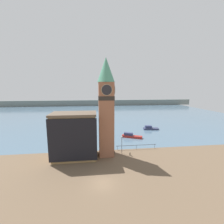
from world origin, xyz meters
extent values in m
plane|color=brown|center=(0.00, 0.00, 0.00)|extent=(160.00, 160.00, 0.00)
cube|color=slate|center=(0.00, 73.39, 0.00)|extent=(160.00, 120.00, 0.00)
cube|color=slate|center=(0.00, 113.39, 2.50)|extent=(180.00, 3.00, 5.00)
cube|color=#333338|center=(9.43, 13.14, 1.05)|extent=(10.44, 0.08, 0.08)
cylinder|color=#333338|center=(4.51, 13.14, 0.53)|extent=(0.07, 0.07, 1.05)
cylinder|color=#333338|center=(9.43, 13.14, 0.53)|extent=(0.07, 0.07, 1.05)
cylinder|color=#333338|center=(14.36, 13.14, 0.53)|extent=(0.07, 0.07, 1.05)
cube|color=#935B42|center=(1.56, 10.78, 8.39)|extent=(3.30, 3.30, 16.78)
cube|color=#2D2823|center=(1.56, 10.78, 13.34)|extent=(3.42, 3.42, 0.90)
cylinder|color=tan|center=(1.56, 9.06, 15.11)|extent=(2.35, 0.12, 2.35)
cylinder|color=#232328|center=(1.56, 8.98, 15.11)|extent=(2.14, 0.12, 2.14)
cylinder|color=tan|center=(3.27, 10.78, 15.11)|extent=(0.12, 2.35, 2.35)
cylinder|color=#232328|center=(3.36, 10.78, 15.11)|extent=(0.12, 2.14, 2.14)
cone|color=#4C9375|center=(1.56, 10.78, 19.41)|extent=(3.80, 3.80, 5.27)
cube|color=#A88451|center=(-5.53, 10.29, 4.85)|extent=(9.27, 5.57, 9.71)
cube|color=brown|center=(-5.53, 10.29, 9.96)|extent=(9.67, 5.97, 0.50)
cube|color=black|center=(-5.53, 7.36, 5.05)|extent=(9.77, 0.30, 8.93)
cube|color=maroon|center=(10.60, 22.11, 0.34)|extent=(6.34, 3.92, 0.69)
cube|color=navy|center=(9.56, 22.58, 1.09)|extent=(2.94, 2.06, 0.80)
cube|color=#333856|center=(20.10, 30.61, 0.30)|extent=(5.71, 2.78, 0.60)
cube|color=navy|center=(19.12, 30.73, 1.04)|extent=(2.58, 1.77, 0.87)
cylinder|color=brown|center=(3.51, 11.02, 0.31)|extent=(0.25, 0.25, 0.62)
sphere|color=brown|center=(3.51, 11.02, 0.62)|extent=(0.26, 0.26, 0.26)
cylinder|color=brown|center=(6.99, 9.80, 0.31)|extent=(0.25, 0.25, 0.62)
sphere|color=brown|center=(6.99, 9.80, 0.62)|extent=(0.26, 0.26, 0.26)
cylinder|color=#2D2D33|center=(5.25, 11.02, 2.06)|extent=(0.10, 0.10, 4.12)
sphere|color=silver|center=(5.25, 11.02, 4.21)|extent=(0.32, 0.32, 0.32)
camera|label=1|loc=(-1.05, -22.34, 15.43)|focal=24.00mm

